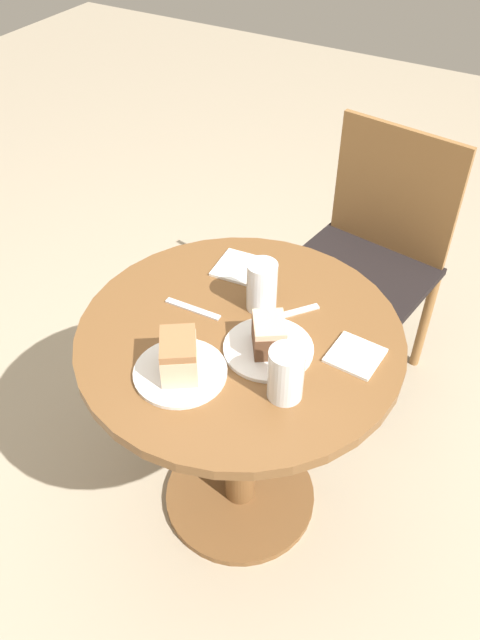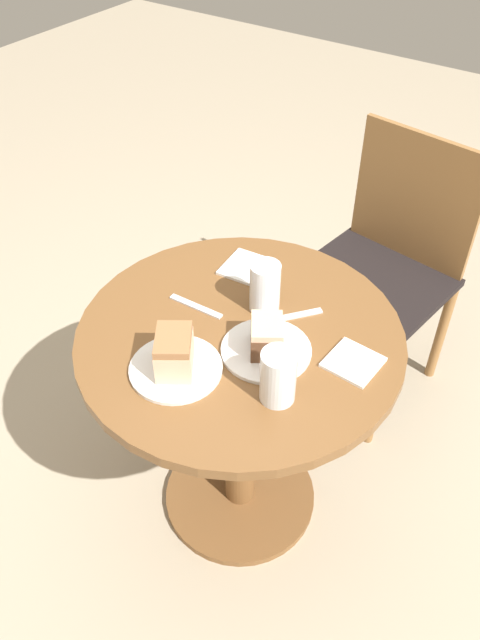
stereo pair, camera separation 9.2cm
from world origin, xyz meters
The scene contains 13 objects.
ground_plane centered at (0.00, 0.00, 0.00)m, with size 8.00×8.00×0.00m, color tan.
table centered at (0.00, 0.00, 0.53)m, with size 0.81×0.81×0.74m.
chair centered at (0.07, 0.76, 0.49)m, with size 0.53×0.53×0.92m.
plate_near centered at (0.09, -0.02, 0.74)m, with size 0.22×0.22×0.01m.
plate_far centered at (-0.05, -0.19, 0.74)m, with size 0.22×0.22×0.01m.
cake_slice_near centered at (0.09, -0.02, 0.79)m, with size 0.12×0.12×0.08m.
cake_slice_far centered at (-0.05, -0.19, 0.79)m, with size 0.13×0.14×0.10m.
glass_lemonade centered at (0.19, -0.13, 0.79)m, with size 0.08×0.08×0.13m.
glass_water centered at (0.00, 0.11, 0.80)m, with size 0.08×0.08×0.14m.
napkin_stack centered at (-0.13, 0.22, 0.74)m, with size 0.14×0.14×0.01m.
fork centered at (0.07, 0.11, 0.74)m, with size 0.13×0.15×0.00m.
spoon centered at (-0.15, 0.01, 0.74)m, with size 0.16×0.02×0.00m.
napkin_side centered at (0.28, 0.06, 0.74)m, with size 0.12×0.12×0.01m.
Camera 2 is at (0.63, -0.92, 1.79)m, focal length 35.00 mm.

